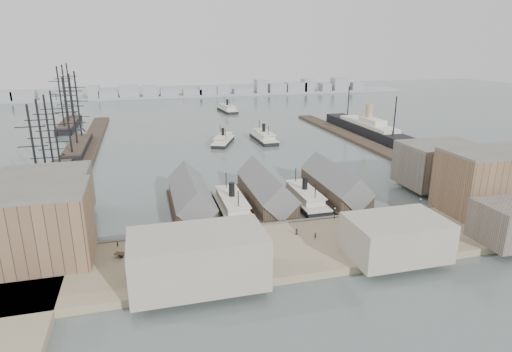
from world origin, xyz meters
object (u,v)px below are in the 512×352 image
object	(u,v)px
ferry_docked_west	(232,205)
tram	(401,218)
horse_cart_left	(127,252)
ocean_steamer	(368,128)
horse_cart_right	(371,234)
horse_cart_center	(239,243)

from	to	relation	value
ferry_docked_west	tram	bearing A→B (deg)	-30.76
ferry_docked_west	horse_cart_left	size ratio (longest dim) A/B	6.24
ocean_steamer	horse_cart_right	world-z (taller)	ocean_steamer
ferry_docked_west	ocean_steamer	world-z (taller)	ocean_steamer
ocean_steamer	horse_cart_left	xyz separation A→B (m)	(-137.99, -125.62, -1.19)
ferry_docked_west	horse_cart_left	world-z (taller)	ferry_docked_west
ferry_docked_west	ocean_steamer	size ratio (longest dim) A/B	0.32
tram	horse_cart_center	distance (m)	50.00
tram	horse_cart_left	xyz separation A→B (m)	(-78.72, 0.72, -1.17)
ferry_docked_west	horse_cart_left	xyz separation A→B (m)	(-32.99, -26.49, 0.31)
ocean_steamer	horse_cart_center	bearing A→B (deg)	-130.41
horse_cart_center	tram	bearing A→B (deg)	-61.65
horse_cart_right	ferry_docked_west	bearing A→B (deg)	31.18
ferry_docked_west	horse_cart_left	bearing A→B (deg)	-141.24
ferry_docked_west	ocean_steamer	xyz separation A→B (m)	(105.00, 99.13, 1.49)
ferry_docked_west	horse_cart_right	distance (m)	46.52
tram	horse_cart_center	size ratio (longest dim) A/B	2.27
ocean_steamer	horse_cart_right	xyz separation A→B (m)	(-72.39, -132.31, -1.16)
ferry_docked_west	horse_cart_right	size ratio (longest dim) A/B	6.18
horse_cart_center	ferry_docked_west	bearing A→B (deg)	17.90
ferry_docked_west	horse_cart_center	bearing A→B (deg)	-98.23
ferry_docked_west	horse_cart_center	distance (m)	29.46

